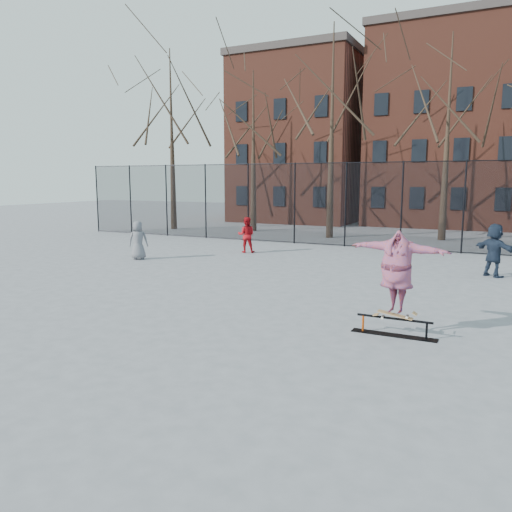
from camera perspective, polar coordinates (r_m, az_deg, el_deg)
The scene contains 10 objects.
ground at distance 11.88m, azimuth -1.36°, elevation -6.79°, with size 100.00×100.00×0.00m, color slate.
skate_rail at distance 10.74m, azimuth 15.48°, elevation -7.98°, with size 1.73×0.27×0.38m.
skateboard at distance 10.66m, azimuth 15.61°, elevation -6.56°, with size 0.77×0.18×0.09m, color #A57642, non-canonical shape.
skater at distance 10.47m, azimuth 15.81°, elevation -1.88°, with size 2.06×0.56×1.68m, color #6E3E9C.
bystander_grey at distance 20.50m, azimuth -13.31°, elevation 1.77°, with size 0.76×0.49×1.55m, color slate.
bystander_red at distance 21.84m, azimuth -1.11°, elevation 2.43°, with size 0.76×0.59×1.56m, color #A80E15.
bystander_navy at distance 18.15m, azimuth 25.57°, elevation 0.61°, with size 1.64×0.52×1.76m, color #1C2739.
fence at distance 23.76m, azimuth 13.43°, elevation 5.79°, with size 34.03×0.07×4.00m.
tree_row at distance 28.15m, azimuth 15.34°, elevation 16.97°, with size 33.66×7.46×10.67m.
rowhouses at distance 36.53m, azimuth 19.56°, elevation 12.78°, with size 29.00×7.00×13.00m.
Camera 1 is at (5.34, -10.12, 3.18)m, focal length 35.00 mm.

